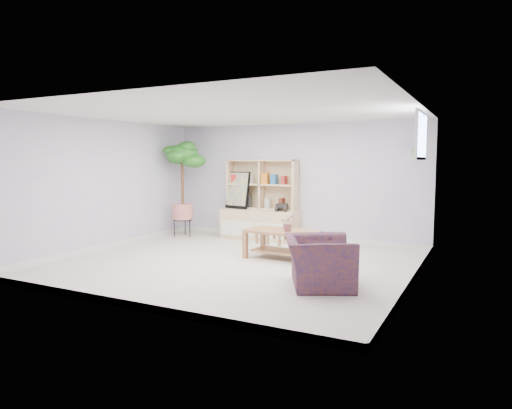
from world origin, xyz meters
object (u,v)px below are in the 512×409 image
at_px(floor_tree, 183,189).
at_px(armchair, 319,258).
at_px(coffee_table, 282,244).
at_px(storage_unit, 260,200).

xyz_separation_m(floor_tree, armchair, (3.95, -2.43, -0.67)).
bearing_deg(floor_tree, armchair, -31.57).
relative_size(coffee_table, floor_tree, 0.57).
distance_m(coffee_table, armchair, 1.71).
bearing_deg(armchair, storage_unit, 12.58).
distance_m(storage_unit, armchair, 3.71).
xyz_separation_m(coffee_table, floor_tree, (-2.86, 1.12, 0.80)).
height_order(coffee_table, armchair, armchair).
xyz_separation_m(storage_unit, coffee_table, (1.20, -1.57, -0.59)).
bearing_deg(armchair, floor_tree, 32.32).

